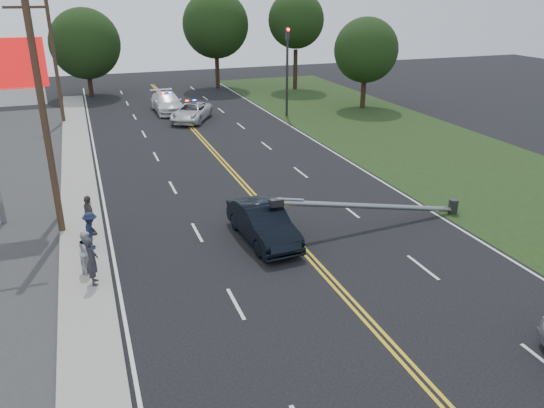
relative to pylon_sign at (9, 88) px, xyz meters
name	(u,v)px	position (x,y,z in m)	size (l,w,h in m)	color
ground	(396,351)	(10.50, -14.00, -6.00)	(120.00, 120.00, 0.00)	black
sidewalk	(83,248)	(2.10, -4.00, -5.94)	(1.80, 70.00, 0.12)	gray
grass_verge	(512,186)	(24.00, -4.00, -5.99)	(12.00, 80.00, 0.01)	black
centerline_yellow	(277,221)	(10.50, -4.00, -5.99)	(0.36, 80.00, 0.00)	gold
pylon_sign	(9,88)	(0.00, 0.00, 0.00)	(3.20, 0.35, 8.00)	gray
traffic_signal	(287,65)	(18.80, 16.00, -1.79)	(0.28, 0.41, 7.05)	#2D2D30
fallen_streetlight	(381,206)	(14.69, -6.00, -5.08)	(9.36, 0.44, 1.91)	#2D2D30
utility_pole_mid	(44,117)	(1.30, -2.00, -0.91)	(1.60, 0.28, 10.00)	#382619
utility_pole_far	(54,56)	(1.30, 20.00, -0.91)	(1.60, 0.28, 10.00)	#382619
tree_6	(85,44)	(3.86, 31.03, -1.00)	(6.66, 6.66, 8.33)	black
tree_7	(216,25)	(16.85, 31.32, 0.45)	(6.79, 6.79, 9.85)	black
tree_8	(296,20)	(24.44, 27.99, 0.94)	(5.69, 5.69, 9.80)	black
tree_9	(366,50)	(26.41, 16.85, -1.02)	(5.50, 5.50, 7.74)	black
crashed_sedan	(263,223)	(9.27, -5.69, -5.22)	(1.65, 4.74, 1.56)	black
emergency_a	(191,112)	(10.99, 17.00, -5.29)	(2.33, 5.05, 1.40)	silver
emergency_b	(167,103)	(9.74, 21.02, -5.19)	(2.27, 5.58, 1.62)	silver
bystander_a	(92,261)	(2.43, -7.19, -4.98)	(0.65, 0.43, 1.79)	#2B2931
bystander_b	(88,251)	(2.30, -6.16, -5.08)	(0.78, 0.60, 1.60)	silver
bystander_c	(91,230)	(2.50, -4.27, -5.10)	(1.00, 0.58, 1.55)	#162038
bystander_d	(89,215)	(2.49, -2.91, -5.00)	(1.03, 0.43, 1.76)	#504740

